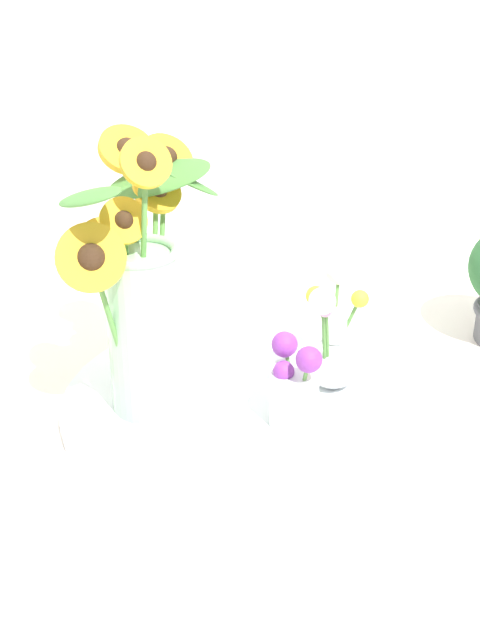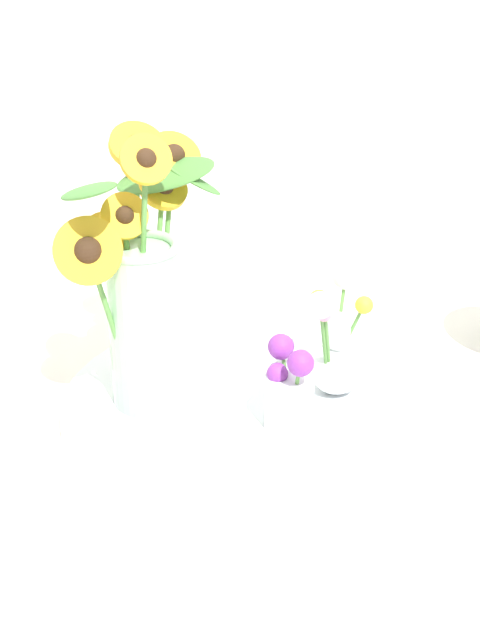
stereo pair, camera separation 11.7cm
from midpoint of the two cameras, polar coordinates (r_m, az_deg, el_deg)
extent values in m
plane|color=silver|center=(1.16, 5.07, -8.83)|extent=(6.00, 6.00, 0.00)
cylinder|color=silver|center=(1.24, 2.72, -5.48)|extent=(0.49, 0.49, 0.02)
cylinder|color=#99CC9E|center=(1.18, -3.28, -0.58)|extent=(0.10, 0.10, 0.22)
torus|color=#99CC9E|center=(1.13, -3.44, 4.62)|extent=(0.10, 0.10, 0.01)
cylinder|color=#568E42|center=(1.20, -3.81, 4.13)|extent=(0.04, 0.09, 0.26)
cylinder|color=gold|center=(1.20, -3.79, 11.00)|extent=(0.08, 0.07, 0.06)
sphere|color=#382314|center=(1.20, -3.79, 11.00)|extent=(0.03, 0.03, 0.03)
cylinder|color=#568E42|center=(1.17, -2.58, 1.95)|extent=(0.05, 0.08, 0.23)
cylinder|color=gold|center=(1.17, -2.07, 8.37)|extent=(0.07, 0.06, 0.06)
sphere|color=#382314|center=(1.17, -2.07, 8.37)|extent=(0.03, 0.03, 0.03)
cylinder|color=#568E42|center=(1.18, -4.25, 0.68)|extent=(0.05, 0.04, 0.20)
cylinder|color=gold|center=(1.15, -5.74, 5.35)|extent=(0.07, 0.05, 0.06)
sphere|color=#382314|center=(1.15, -5.74, 5.35)|extent=(0.03, 0.03, 0.03)
cylinder|color=#568E42|center=(1.18, -2.05, 3.20)|extent=(0.06, 0.09, 0.26)
cylinder|color=gold|center=(1.18, -1.38, 10.44)|extent=(0.08, 0.06, 0.07)
sphere|color=#382314|center=(1.18, -1.38, 10.44)|extent=(0.03, 0.03, 0.03)
cylinder|color=#568E42|center=(1.14, -5.32, -0.30)|extent=(0.05, 0.02, 0.21)
cylinder|color=gold|center=(1.08, -6.68, 4.35)|extent=(0.10, 0.05, 0.09)
sphere|color=#382314|center=(1.08, -6.68, 4.35)|extent=(0.04, 0.04, 0.04)
cylinder|color=#568E42|center=(1.16, -4.16, 1.03)|extent=(0.01, 0.01, 0.24)
cylinder|color=gold|center=(1.12, -4.43, 6.60)|extent=(0.06, 0.04, 0.05)
sphere|color=#382314|center=(1.12, -4.43, 6.60)|extent=(0.03, 0.03, 0.03)
cylinder|color=#568E42|center=(1.13, -3.31, 3.22)|extent=(0.03, 0.01, 0.28)
cylinder|color=gold|center=(1.08, -2.94, 10.19)|extent=(0.07, 0.05, 0.06)
sphere|color=#382314|center=(1.08, -2.94, 10.19)|extent=(0.03, 0.03, 0.03)
ellipsoid|color=#477F38|center=(1.16, -1.97, 9.17)|extent=(0.15, 0.14, 0.08)
ellipsoid|color=#477F38|center=(1.07, -6.60, 8.14)|extent=(0.08, 0.15, 0.06)
ellipsoid|color=#477F38|center=(1.15, -0.10, 8.94)|extent=(0.08, 0.11, 0.04)
cylinder|color=white|center=(1.16, 6.05, -5.17)|extent=(0.06, 0.06, 0.08)
cylinder|color=#568E42|center=(1.15, 5.59, -4.85)|extent=(0.02, 0.01, 0.07)
sphere|color=purple|center=(1.13, 5.39, -3.53)|extent=(0.03, 0.03, 0.03)
cylinder|color=#568E42|center=(1.16, 5.95, -4.04)|extent=(0.02, 0.03, 0.09)
sphere|color=purple|center=(1.14, 5.58, -1.80)|extent=(0.03, 0.03, 0.03)
cylinder|color=#568E42|center=(1.13, 6.56, -4.59)|extent=(0.01, 0.03, 0.09)
sphere|color=purple|center=(1.09, 6.98, -2.86)|extent=(0.03, 0.03, 0.03)
sphere|color=white|center=(1.24, 8.86, -3.13)|extent=(0.07, 0.07, 0.07)
cylinder|color=white|center=(1.22, 9.06, -0.78)|extent=(0.03, 0.03, 0.04)
cylinder|color=#568E42|center=(1.23, 9.55, -1.36)|extent=(0.04, 0.03, 0.11)
sphere|color=yellow|center=(1.20, 10.73, 0.88)|extent=(0.02, 0.02, 0.02)
cylinder|color=#568E42|center=(1.23, 9.05, -0.62)|extent=(0.03, 0.04, 0.13)
sphere|color=white|center=(1.22, 9.55, 2.79)|extent=(0.04, 0.04, 0.04)
cylinder|color=#568E42|center=(1.22, 8.57, -1.17)|extent=(0.03, 0.03, 0.10)
sphere|color=yellow|center=(1.19, 7.89, 1.23)|extent=(0.03, 0.03, 0.03)
cylinder|color=#568E42|center=(1.18, 8.24, -1.69)|extent=(0.04, 0.04, 0.14)
sphere|color=white|center=(1.13, 8.12, 0.86)|extent=(0.04, 0.04, 0.04)
cylinder|color=#568E42|center=(1.19, 8.45, -1.78)|extent=(0.03, 0.04, 0.12)
sphere|color=pink|center=(1.14, 8.35, 0.43)|extent=(0.02, 0.02, 0.02)
camera|label=1|loc=(0.06, -87.14, 1.51)|focal=50.00mm
camera|label=2|loc=(0.06, 92.86, -1.51)|focal=50.00mm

